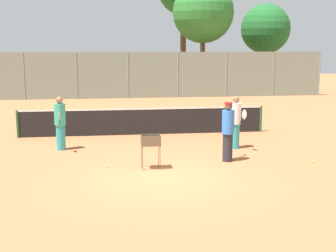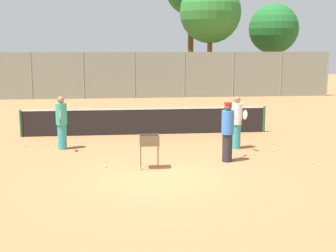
{
  "view_description": "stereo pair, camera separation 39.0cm",
  "coord_description": "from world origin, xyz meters",
  "px_view_note": "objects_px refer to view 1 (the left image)",
  "views": [
    {
      "loc": [
        -1.43,
        -12.19,
        3.65
      ],
      "look_at": [
        0.5,
        2.44,
        1.0
      ],
      "focal_mm": 50.0,
      "sensor_mm": 36.0,
      "label": 1
    },
    {
      "loc": [
        -1.05,
        -12.24,
        3.65
      ],
      "look_at": [
        0.5,
        2.44,
        1.0
      ],
      "focal_mm": 50.0,
      "sensor_mm": 36.0,
      "label": 2
    }
  ],
  "objects_px": {
    "player_red_cap": "(228,131)",
    "player_yellow_shirt": "(60,123)",
    "player_white_outfit": "(236,122)",
    "parked_car": "(88,85)",
    "tennis_net": "(143,121)",
    "ball_cart": "(151,143)"
  },
  "relations": [
    {
      "from": "player_white_outfit",
      "to": "parked_car",
      "type": "xyz_separation_m",
      "value": [
        -5.69,
        18.4,
        -0.28
      ]
    },
    {
      "from": "player_white_outfit",
      "to": "ball_cart",
      "type": "distance_m",
      "value": 3.91
    },
    {
      "from": "tennis_net",
      "to": "player_yellow_shirt",
      "type": "distance_m",
      "value": 3.83
    },
    {
      "from": "tennis_net",
      "to": "player_red_cap",
      "type": "height_order",
      "value": "player_red_cap"
    },
    {
      "from": "tennis_net",
      "to": "player_white_outfit",
      "type": "height_order",
      "value": "player_white_outfit"
    },
    {
      "from": "tennis_net",
      "to": "player_white_outfit",
      "type": "xyz_separation_m",
      "value": [
        2.98,
        -2.88,
        0.38
      ]
    },
    {
      "from": "player_red_cap",
      "to": "player_yellow_shirt",
      "type": "bearing_deg",
      "value": 98.32
    },
    {
      "from": "player_white_outfit",
      "to": "ball_cart",
      "type": "xyz_separation_m",
      "value": [
        -3.16,
        -2.29,
        -0.18
      ]
    },
    {
      "from": "ball_cart",
      "to": "parked_car",
      "type": "bearing_deg",
      "value": 96.96
    },
    {
      "from": "tennis_net",
      "to": "player_red_cap",
      "type": "distance_m",
      "value": 5.12
    },
    {
      "from": "parked_car",
      "to": "ball_cart",
      "type": "bearing_deg",
      "value": -83.04
    },
    {
      "from": "player_white_outfit",
      "to": "ball_cart",
      "type": "height_order",
      "value": "player_white_outfit"
    },
    {
      "from": "player_red_cap",
      "to": "player_yellow_shirt",
      "type": "height_order",
      "value": "player_red_cap"
    },
    {
      "from": "ball_cart",
      "to": "parked_car",
      "type": "height_order",
      "value": "parked_car"
    },
    {
      "from": "ball_cart",
      "to": "player_red_cap",
      "type": "bearing_deg",
      "value": 13.47
    },
    {
      "from": "player_red_cap",
      "to": "player_yellow_shirt",
      "type": "distance_m",
      "value": 5.75
    },
    {
      "from": "player_white_outfit",
      "to": "player_yellow_shirt",
      "type": "xyz_separation_m",
      "value": [
        -6.0,
        0.56,
        0.0
      ]
    },
    {
      "from": "ball_cart",
      "to": "parked_car",
      "type": "relative_size",
      "value": 0.24
    },
    {
      "from": "player_red_cap",
      "to": "player_yellow_shirt",
      "type": "xyz_separation_m",
      "value": [
        -5.28,
        2.26,
        -0.01
      ]
    },
    {
      "from": "player_white_outfit",
      "to": "parked_car",
      "type": "relative_size",
      "value": 0.44
    },
    {
      "from": "tennis_net",
      "to": "ball_cart",
      "type": "height_order",
      "value": "tennis_net"
    },
    {
      "from": "player_red_cap",
      "to": "parked_car",
      "type": "bearing_deg",
      "value": 45.41
    }
  ]
}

